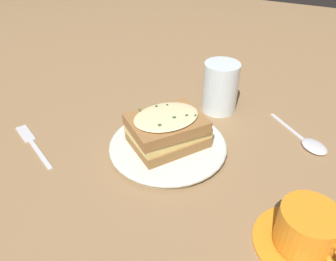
{
  "coord_description": "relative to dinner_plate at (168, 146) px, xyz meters",
  "views": [
    {
      "loc": [
        0.24,
        -0.48,
        0.41
      ],
      "look_at": [
        0.02,
        -0.03,
        0.05
      ],
      "focal_mm": 35.0,
      "sensor_mm": 36.0,
      "label": 1
    }
  ],
  "objects": [
    {
      "name": "teacup_with_saucer",
      "position": [
        0.27,
        -0.11,
        0.02
      ],
      "size": [
        0.14,
        0.14,
        0.07
      ],
      "rotation": [
        0.0,
        0.0,
        5.58
      ],
      "color": "orange",
      "rests_on": "ground_plane"
    },
    {
      "name": "ground_plane",
      "position": [
        -0.02,
        0.03,
        -0.01
      ],
      "size": [
        2.4,
        2.4,
        0.0
      ],
      "primitive_type": "plane",
      "color": "olive"
    },
    {
      "name": "fork",
      "position": [
        -0.27,
        -0.1,
        -0.01
      ],
      "size": [
        0.16,
        0.09,
        0.0
      ],
      "rotation": [
        0.0,
        0.0,
        1.1
      ],
      "color": "silver",
      "rests_on": "ground_plane"
    },
    {
      "name": "sandwich",
      "position": [
        -0.0,
        -0.0,
        0.04
      ],
      "size": [
        0.16,
        0.17,
        0.07
      ],
      "rotation": [
        0.0,
        0.0,
        4.1
      ],
      "color": "olive",
      "rests_on": "dinner_plate"
    },
    {
      "name": "water_glass",
      "position": [
        0.04,
        0.19,
        0.05
      ],
      "size": [
        0.08,
        0.08,
        0.11
      ],
      "primitive_type": "cylinder",
      "color": "silver",
      "rests_on": "ground_plane"
    },
    {
      "name": "dinner_plate",
      "position": [
        0.0,
        0.0,
        0.0
      ],
      "size": [
        0.23,
        0.23,
        0.02
      ],
      "color": "silver",
      "rests_on": "ground_plane"
    },
    {
      "name": "spoon",
      "position": [
        0.25,
        0.14,
        -0.01
      ],
      "size": [
        0.14,
        0.13,
        0.01
      ],
      "rotation": [
        0.0,
        0.0,
        3.98
      ],
      "color": "silver",
      "rests_on": "ground_plane"
    }
  ]
}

